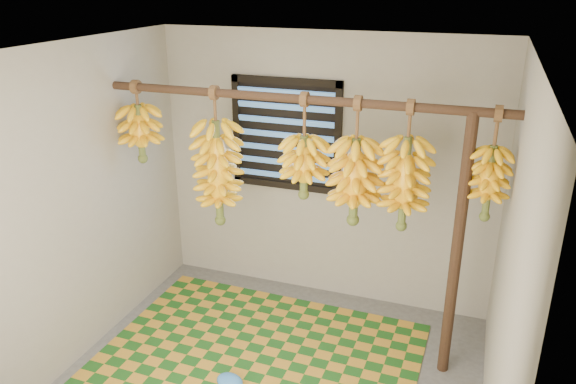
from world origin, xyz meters
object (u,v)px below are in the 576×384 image
at_px(banana_bunch_f, 489,183).
at_px(plastic_bag, 230,381).
at_px(banana_bunch_e, 355,182).
at_px(banana_bunch_c, 304,167).
at_px(banana_bunch_b, 218,173).
at_px(support_post, 457,252).
at_px(woven_mat, 255,362).
at_px(banana_bunch_a, 140,133).
at_px(banana_bunch_d, 405,184).

bearing_deg(banana_bunch_f, plastic_bag, -155.22).
xyz_separation_m(banana_bunch_e, banana_bunch_f, (0.90, 0.00, 0.10)).
relative_size(plastic_bag, banana_bunch_c, 0.27).
distance_m(banana_bunch_b, banana_bunch_e, 1.08).
bearing_deg(support_post, banana_bunch_f, 0.00).
height_order(woven_mat, banana_bunch_f, banana_bunch_f).
bearing_deg(plastic_bag, banana_bunch_a, 145.41).
distance_m(woven_mat, banana_bunch_f, 2.20).
bearing_deg(banana_bunch_d, banana_bunch_b, 180.00).
height_order(banana_bunch_a, banana_bunch_c, same).
height_order(banana_bunch_a, banana_bunch_f, same).
relative_size(woven_mat, banana_bunch_b, 2.21).
xyz_separation_m(plastic_bag, banana_bunch_d, (1.05, 0.73, 1.41)).
distance_m(plastic_bag, banana_bunch_b, 1.56).
relative_size(woven_mat, banana_bunch_d, 2.61).
relative_size(banana_bunch_b, banana_bunch_d, 1.18).
distance_m(support_post, plastic_bag, 1.87).
xyz_separation_m(woven_mat, banana_bunch_f, (1.53, 0.42, 1.53)).
distance_m(support_post, banana_bunch_c, 1.24).
bearing_deg(banana_bunch_e, woven_mat, -146.33).
relative_size(support_post, banana_bunch_e, 2.14).
xyz_separation_m(banana_bunch_c, banana_bunch_f, (1.28, 0.00, 0.03)).
distance_m(banana_bunch_a, banana_bunch_e, 1.77).
distance_m(support_post, banana_bunch_f, 0.56).
distance_m(support_post, banana_bunch_a, 2.58).
relative_size(plastic_bag, banana_bunch_d, 0.23).
relative_size(support_post, plastic_bag, 9.29).
height_order(plastic_bag, banana_bunch_c, banana_bunch_c).
height_order(banana_bunch_d, banana_bunch_f, same).
bearing_deg(banana_bunch_c, support_post, 0.00).
relative_size(support_post, banana_bunch_f, 2.58).
distance_m(plastic_bag, banana_bunch_d, 1.90).
relative_size(banana_bunch_c, banana_bunch_e, 0.84).
height_order(support_post, banana_bunch_f, banana_bunch_f).
bearing_deg(banana_bunch_f, support_post, -180.00).
bearing_deg(support_post, banana_bunch_b, -180.00).
height_order(banana_bunch_b, banana_bunch_d, same).
xyz_separation_m(plastic_bag, banana_bunch_f, (1.59, 0.73, 1.48)).
bearing_deg(banana_bunch_d, banana_bunch_f, 0.00).
relative_size(banana_bunch_b, banana_bunch_c, 1.40).
bearing_deg(woven_mat, banana_bunch_e, 33.67).
bearing_deg(banana_bunch_e, banana_bunch_f, 0.00).
xyz_separation_m(support_post, plastic_bag, (-1.44, -0.73, -0.95)).
bearing_deg(support_post, banana_bunch_a, 180.00).
height_order(woven_mat, banana_bunch_e, banana_bunch_e).
relative_size(banana_bunch_a, banana_bunch_e, 0.70).
distance_m(banana_bunch_d, banana_bunch_f, 0.55).
distance_m(banana_bunch_a, banana_bunch_d, 2.12).
height_order(support_post, banana_bunch_d, banana_bunch_d).
height_order(plastic_bag, banana_bunch_f, banana_bunch_f).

